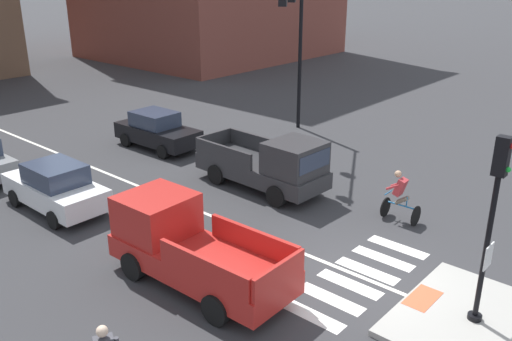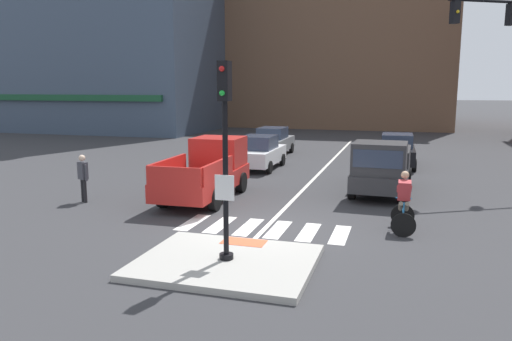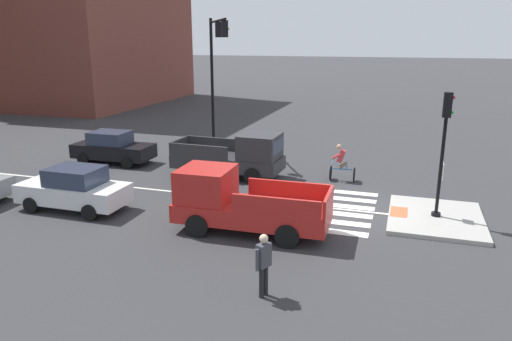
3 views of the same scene
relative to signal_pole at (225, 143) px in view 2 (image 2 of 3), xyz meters
The scene contains 20 objects.
ground_plane 4.07m from the signal_pole, 90.00° to the left, with size 300.00×300.00×0.00m, color #333335.
traffic_island 2.71m from the signal_pole, 90.00° to the left, with size 3.91×3.22×0.15m, color #A3A099.
tactile_pad_front 2.92m from the signal_pole, 90.00° to the left, with size 1.10×0.60×0.01m, color #DB5B38.
signal_pole is the anchor object (origin of this frame).
crosswalk_stripe_a 4.66m from the signal_pole, 125.55° to the left, with size 0.44×1.80×0.01m, color silver.
crosswalk_stripe_b 4.33m from the signal_pole, 113.21° to the left, with size 0.44×1.80×0.01m, color silver.
crosswalk_stripe_c 4.15m from the signal_pole, 98.13° to the left, with size 0.44×1.80×0.01m, color silver.
crosswalk_stripe_d 4.15m from the signal_pole, 81.87° to the left, with size 0.44×1.80×0.01m, color silver.
crosswalk_stripe_e 4.33m from the signal_pole, 66.79° to the left, with size 0.44×1.80×0.01m, color silver.
crosswalk_stripe_f 4.66m from the signal_pole, 54.45° to the left, with size 0.44×1.80×0.01m, color silver.
lane_centre_line 13.27m from the signal_pole, 89.75° to the left, with size 0.14×28.00×0.01m, color silver.
building_corner_left 46.05m from the signal_pole, 93.35° to the left, with size 22.18×19.97×16.08m.
building_far_block 42.85m from the signal_pole, 124.61° to the left, with size 21.90×20.19×22.53m.
car_black_eastbound_far 16.05m from the signal_pole, 77.48° to the left, with size 1.89×4.13×1.64m.
car_white_westbound_far 13.39m from the signal_pole, 102.99° to the left, with size 1.86×4.10×1.64m.
car_grey_westbound_distant 18.30m from the signal_pole, 101.40° to the left, with size 1.86×4.11×1.64m.
pickup_truck_charcoal_eastbound_mid 9.28m from the signal_pole, 70.78° to the left, with size 2.20×5.17×2.08m.
pickup_truck_red_westbound_near 7.28m from the signal_pole, 115.27° to the left, with size 2.16×5.15×2.08m.
cyclist 5.78m from the signal_pole, 45.79° to the left, with size 0.68×1.10×1.68m.
pedestrian_at_curb_left 8.31m from the signal_pole, 147.71° to the left, with size 0.50×0.36×1.67m.
Camera 2 is at (3.65, -12.83, 3.97)m, focal length 34.25 mm.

